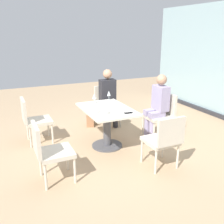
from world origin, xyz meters
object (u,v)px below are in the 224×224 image
chair_far_left (107,103)px  wine_glass_0 (96,106)px  dining_table_main (107,119)px  chair_front_left (33,118)px  person_near_window (158,103)px  handbag_0 (91,119)px  chair_near_window (162,112)px  person_far_left (109,95)px  cell_phone_on_table (128,113)px  wine_glass_3 (105,107)px  wine_glass_2 (109,94)px  coffee_cup (93,107)px  chair_front_right (49,149)px  wine_glass_1 (94,97)px  chair_far_right (164,139)px

chair_far_left → wine_glass_0: 1.53m
dining_table_main → wine_glass_0: size_ratio=6.30×
chair_far_left → chair_front_left: size_ratio=1.00×
chair_far_left → chair_front_left: bearing=-77.6°
person_near_window → handbag_0: 1.62m
chair_near_window → chair_front_left: (-0.73, -2.38, 0.00)m
person_far_left → cell_phone_on_table: size_ratio=8.75×
wine_glass_3 → wine_glass_2: bearing=152.7°
person_far_left → coffee_cup: person_far_left is taller
chair_front_right → wine_glass_3: size_ratio=4.70×
dining_table_main → person_far_left: 1.10m
chair_front_left → handbag_0: chair_front_left is taller
person_far_left → chair_near_window: bearing=36.3°
dining_table_main → wine_glass_1: (-0.41, -0.08, 0.34)m
chair_near_window → coffee_cup: (-0.03, -1.43, 0.28)m
chair_far_right → person_near_window: person_near_window is taller
wine_glass_0 → cell_phone_on_table: bearing=67.8°
chair_far_left → chair_far_right: (2.18, 0.00, 0.00)m
wine_glass_2 → handbag_0: size_ratio=0.62×
dining_table_main → wine_glass_3: bearing=-27.2°
chair_far_left → person_far_left: person_far_left is taller
chair_near_window → person_near_window: bearing=-90.0°
chair_front_left → person_far_left: bearing=98.7°
chair_far_right → wine_glass_2: 1.66m
chair_front_right → chair_far_left: bearing=137.7°
person_far_left → wine_glass_0: (1.17, -0.75, 0.16)m
chair_far_left → wine_glass_3: bearing=-24.1°
chair_front_left → person_far_left: person_far_left is taller
dining_table_main → person_near_window: (-0.00, 1.08, 0.17)m
wine_glass_0 → wine_glass_3: 0.17m
dining_table_main → chair_front_right: chair_front_right is taller
person_far_left → handbag_0: size_ratio=4.20×
coffee_cup → handbag_0: bearing=163.2°
chair_far_left → chair_near_window: size_ratio=1.00×
chair_far_left → wine_glass_3: (1.40, -0.63, 0.37)m
chair_front_right → cell_phone_on_table: (-0.33, 1.41, 0.24)m
chair_front_right → wine_glass_0: 1.11m
wine_glass_0 → handbag_0: wine_glass_0 is taller
chair_front_right → chair_far_right: same height
chair_front_right → chair_front_left: bearing=180.0°
chair_far_left → chair_front_right: 2.46m
person_near_window → wine_glass_3: size_ratio=6.81×
chair_front_left → coffee_cup: 1.21m
wine_glass_3 → chair_far_left: bearing=155.9°
chair_front_left → coffee_cup: (0.70, 0.94, 0.28)m
chair_far_right → wine_glass_3: size_ratio=4.70×
dining_table_main → chair_far_right: bearing=23.2°
person_near_window → wine_glass_0: size_ratio=6.81×
wine_glass_2 → handbag_0: wine_glass_2 is taller
chair_far_right → wine_glass_2: bearing=-172.9°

